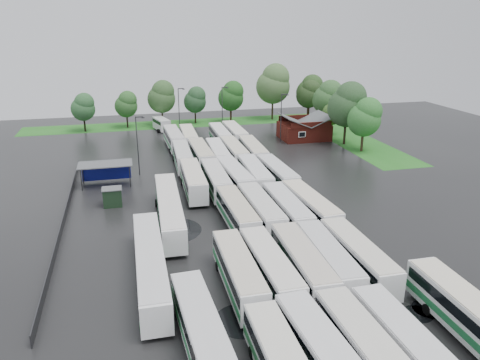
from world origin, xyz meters
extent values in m
plane|color=black|center=(0.00, 0.00, 0.00)|extent=(160.00, 160.00, 0.00)
cube|color=maroon|center=(24.00, 42.80, 1.70)|extent=(10.00, 8.00, 3.40)
cube|color=#4C4F51|center=(21.50, 42.80, 4.30)|extent=(5.07, 8.60, 2.19)
cube|color=#4C4F51|center=(26.50, 42.80, 4.30)|extent=(5.07, 8.60, 2.19)
cube|color=maroon|center=(24.00, 38.80, 3.90)|extent=(9.00, 0.20, 1.20)
cube|color=silver|center=(22.00, 38.75, 2.00)|extent=(1.60, 0.12, 1.20)
cylinder|color=#2D2D30|center=(-20.80, 20.00, 1.70)|extent=(0.16, 0.16, 3.40)
cylinder|color=#2D2D30|center=(-13.60, 20.00, 1.70)|extent=(0.16, 0.16, 3.40)
cylinder|color=#2D2D30|center=(-20.80, 23.20, 1.70)|extent=(0.16, 0.16, 3.40)
cylinder|color=#2D2D30|center=(-13.60, 23.20, 1.70)|extent=(0.16, 0.16, 3.40)
cube|color=#4C4F51|center=(-17.20, 21.60, 3.50)|extent=(8.20, 4.20, 0.15)
cube|color=navy|center=(-17.20, 23.50, 1.60)|extent=(7.60, 0.08, 2.60)
cube|color=black|center=(-16.20, 12.60, 1.25)|extent=(2.50, 2.00, 2.50)
cube|color=#4C4F51|center=(-16.20, 12.60, 2.56)|extent=(2.70, 2.20, 0.12)
cube|color=#20671B|center=(2.00, 64.80, 0.01)|extent=(80.00, 10.00, 0.01)
cube|color=#20671B|center=(34.00, 42.80, 0.01)|extent=(10.00, 50.00, 0.01)
cube|color=#2D2D30|center=(-22.20, 8.00, 0.60)|extent=(0.10, 50.00, 1.20)
cube|color=silver|center=(-4.35, -26.18, 3.39)|extent=(2.54, 12.15, 0.13)
cylinder|color=black|center=(-4.35, -22.17, 0.47)|extent=(2.66, 1.00, 1.00)
cube|color=white|center=(-1.16, -25.80, 1.97)|extent=(3.36, 13.08, 2.97)
cube|color=black|center=(-1.16, -25.80, 2.57)|extent=(3.39, 12.57, 0.95)
cube|color=silver|center=(-1.16, -25.80, 3.51)|extent=(3.23, 12.69, 0.13)
cylinder|color=black|center=(-1.16, -21.65, 0.49)|extent=(2.75, 1.04, 1.04)
cube|color=white|center=(2.00, -26.22, 2.00)|extent=(2.94, 13.19, 3.01)
cube|color=black|center=(2.00, -26.22, 2.60)|extent=(3.00, 12.67, 0.96)
cube|color=beige|center=(2.00, -26.22, 3.56)|extent=(2.82, 12.80, 0.13)
cylinder|color=black|center=(2.00, -22.01, 0.49)|extent=(2.80, 1.05, 1.05)
cube|color=white|center=(5.15, -26.24, 1.95)|extent=(2.83, 12.86, 2.94)
cube|color=black|center=(5.15, -26.24, 2.54)|extent=(2.89, 12.35, 0.94)
cube|color=#228742|center=(5.15, -26.24, 1.30)|extent=(2.88, 12.60, 0.65)
cube|color=silver|center=(5.15, -26.24, 3.47)|extent=(2.72, 12.47, 0.13)
cylinder|color=black|center=(5.15, -22.14, 0.48)|extent=(2.73, 1.03, 1.03)
cube|color=white|center=(-4.25, -12.69, 1.96)|extent=(2.81, 12.90, 2.95)
cube|color=black|center=(-4.25, -12.69, 2.55)|extent=(2.87, 12.39, 0.94)
cube|color=#1F8340|center=(-4.25, -12.69, 1.31)|extent=(2.87, 12.65, 0.65)
cube|color=beige|center=(-4.25, -12.69, 3.49)|extent=(2.70, 12.51, 0.13)
cylinder|color=black|center=(-4.25, -16.81, 0.48)|extent=(2.74, 1.03, 1.03)
cylinder|color=black|center=(-4.25, -8.57, 0.48)|extent=(2.74, 1.03, 1.03)
cube|color=white|center=(-1.14, -12.69, 1.96)|extent=(2.85, 12.93, 2.96)
cube|color=black|center=(-1.14, -12.69, 2.55)|extent=(2.91, 12.42, 0.95)
cube|color=#22783E|center=(-1.14, -12.69, 1.31)|extent=(2.90, 12.68, 0.65)
cube|color=silver|center=(-1.14, -12.69, 3.49)|extent=(2.74, 12.55, 0.13)
cylinder|color=black|center=(-1.14, -16.82, 0.48)|extent=(2.74, 1.03, 1.03)
cylinder|color=black|center=(-1.14, -8.56, 0.48)|extent=(2.74, 1.03, 1.03)
cube|color=white|center=(2.19, -12.66, 1.99)|extent=(3.13, 13.17, 3.00)
cube|color=black|center=(2.19, -12.66, 2.59)|extent=(3.18, 12.65, 0.96)
cube|color=#2E7747|center=(2.19, -12.66, 1.33)|extent=(3.17, 12.91, 0.66)
cube|color=beige|center=(2.19, -12.66, 3.55)|extent=(3.01, 12.77, 0.13)
cylinder|color=black|center=(2.19, -16.85, 0.49)|extent=(2.78, 1.05, 1.05)
cylinder|color=black|center=(2.19, -8.47, 0.49)|extent=(2.78, 1.05, 1.05)
cube|color=white|center=(5.00, -12.39, 1.94)|extent=(3.21, 12.86, 2.92)
cube|color=black|center=(5.00, -12.39, 2.52)|extent=(3.25, 12.35, 0.94)
cube|color=#357C4E|center=(5.00, -12.39, 1.30)|extent=(3.25, 12.61, 0.64)
cube|color=silver|center=(5.00, -12.39, 3.45)|extent=(3.09, 12.47, 0.13)
cylinder|color=black|center=(5.00, -16.47, 0.48)|extent=(2.71, 1.02, 1.02)
cylinder|color=black|center=(5.00, -8.31, 0.48)|extent=(2.71, 1.02, 1.02)
cube|color=white|center=(8.23, -12.53, 1.97)|extent=(2.70, 12.93, 2.96)
cube|color=black|center=(8.23, -12.53, 2.56)|extent=(2.76, 12.41, 0.95)
cube|color=#1B7532|center=(8.23, -12.53, 1.31)|extent=(2.75, 12.67, 0.65)
cube|color=beige|center=(8.23, -12.53, 3.50)|extent=(2.59, 12.54, 0.13)
cylinder|color=black|center=(8.23, -16.67, 0.48)|extent=(2.75, 1.03, 1.03)
cylinder|color=black|center=(8.23, -8.40, 0.48)|extent=(2.75, 1.03, 1.03)
cube|color=white|center=(-1.00, 1.36, 1.92)|extent=(2.81, 12.65, 2.89)
cube|color=black|center=(-1.00, 1.36, 2.50)|extent=(2.87, 12.15, 0.93)
cube|color=#207D40|center=(-1.00, 1.36, 1.28)|extent=(2.86, 12.40, 0.64)
cube|color=beige|center=(-1.00, 1.36, 3.42)|extent=(2.70, 12.27, 0.13)
cylinder|color=black|center=(-1.00, -2.68, 0.47)|extent=(2.68, 1.01, 1.01)
cylinder|color=black|center=(-1.00, 5.40, 0.47)|extent=(2.68, 1.01, 1.01)
cube|color=white|center=(2.03, 1.28, 1.98)|extent=(2.83, 13.07, 2.99)
cube|color=black|center=(2.03, 1.28, 2.58)|extent=(2.89, 12.55, 0.96)
cube|color=#248740|center=(2.03, 1.28, 1.33)|extent=(2.88, 12.81, 0.66)
cube|color=silver|center=(2.03, 1.28, 3.53)|extent=(2.72, 12.68, 0.13)
cylinder|color=black|center=(2.03, -2.89, 0.49)|extent=(2.77, 1.04, 1.04)
cylinder|color=black|center=(2.03, 5.46, 0.49)|extent=(2.77, 1.04, 1.04)
cube|color=white|center=(5.32, 0.87, 1.96)|extent=(2.68, 12.87, 2.95)
cube|color=black|center=(5.32, 0.87, 2.55)|extent=(2.75, 12.35, 0.94)
cube|color=#398152|center=(5.32, 0.87, 1.31)|extent=(2.74, 12.61, 0.65)
cube|color=silver|center=(5.32, 0.87, 3.48)|extent=(2.58, 12.48, 0.13)
cylinder|color=black|center=(5.32, -3.25, 0.48)|extent=(2.73, 1.03, 1.03)
cylinder|color=black|center=(5.32, 4.99, 0.48)|extent=(2.73, 1.03, 1.03)
cube|color=white|center=(8.51, 0.94, 2.00)|extent=(3.40, 13.24, 3.01)
cube|color=black|center=(8.51, 0.94, 2.60)|extent=(3.44, 12.72, 0.96)
cube|color=#3C8750|center=(8.51, 0.94, 1.33)|extent=(3.44, 12.98, 0.66)
cube|color=beige|center=(8.51, 0.94, 3.55)|extent=(3.27, 12.84, 0.13)
cylinder|color=black|center=(8.51, -3.26, 0.49)|extent=(2.79, 1.05, 1.05)
cylinder|color=black|center=(8.51, 5.14, 0.49)|extent=(2.79, 1.05, 1.05)
cube|color=white|center=(-4.48, 14.80, 2.02)|extent=(3.20, 13.35, 3.04)
cube|color=black|center=(-4.48, 14.80, 2.63)|extent=(3.25, 12.82, 0.97)
cube|color=#2D7341|center=(-4.48, 14.80, 1.35)|extent=(3.25, 13.09, 0.67)
cube|color=beige|center=(-4.48, 14.80, 3.59)|extent=(3.08, 12.95, 0.13)
cylinder|color=black|center=(-4.48, 10.56, 0.50)|extent=(2.82, 1.06, 1.06)
cylinder|color=black|center=(-4.48, 19.05, 0.50)|extent=(2.82, 1.06, 1.06)
cube|color=white|center=(-1.14, 14.48, 1.96)|extent=(2.94, 12.91, 2.95)
cube|color=black|center=(-1.14, 14.48, 2.55)|extent=(3.00, 12.40, 0.94)
cube|color=#317744|center=(-1.14, 14.48, 1.31)|extent=(2.99, 12.66, 0.65)
cube|color=silver|center=(-1.14, 14.48, 3.48)|extent=(2.83, 12.53, 0.13)
cylinder|color=black|center=(-1.14, 10.36, 0.48)|extent=(2.73, 1.03, 1.03)
cylinder|color=black|center=(-1.14, 18.59, 0.48)|extent=(2.73, 1.03, 1.03)
cube|color=white|center=(1.88, 15.14, 1.99)|extent=(3.29, 13.21, 3.00)
cube|color=black|center=(1.88, 15.14, 2.59)|extent=(3.34, 12.69, 0.96)
cube|color=#307441|center=(1.88, 15.14, 1.33)|extent=(3.34, 12.95, 0.66)
cube|color=silver|center=(1.88, 15.14, 3.55)|extent=(3.17, 12.81, 0.13)
cylinder|color=black|center=(1.88, 10.95, 0.49)|extent=(2.78, 1.05, 1.05)
cylinder|color=black|center=(1.88, 19.33, 0.49)|extent=(2.78, 1.05, 1.05)
cube|color=white|center=(5.10, 15.03, 2.00)|extent=(3.17, 13.24, 3.01)
cube|color=black|center=(5.10, 15.03, 2.60)|extent=(3.22, 12.71, 0.96)
cube|color=#248241|center=(5.10, 15.03, 1.34)|extent=(3.22, 12.97, 0.66)
cube|color=silver|center=(5.10, 15.03, 3.56)|extent=(3.05, 12.84, 0.13)
cylinder|color=black|center=(5.10, 10.82, 0.49)|extent=(2.79, 1.05, 1.05)
cylinder|color=black|center=(5.10, 19.23, 0.49)|extent=(2.79, 1.05, 1.05)
cube|color=white|center=(8.59, 14.76, 1.95)|extent=(3.06, 12.91, 2.94)
cube|color=black|center=(8.59, 14.76, 2.54)|extent=(3.11, 12.40, 0.94)
cube|color=#248243|center=(8.59, 14.76, 1.30)|extent=(3.11, 12.65, 0.65)
cube|color=silver|center=(8.59, 14.76, 3.48)|extent=(2.95, 12.52, 0.13)
cylinder|color=black|center=(8.59, 10.66, 0.48)|extent=(2.73, 1.03, 1.03)
cylinder|color=black|center=(8.59, 18.87, 0.48)|extent=(2.73, 1.03, 1.03)
cube|color=white|center=(-4.38, 28.33, 1.93)|extent=(3.16, 12.78, 2.91)
cube|color=black|center=(-4.38, 28.33, 2.51)|extent=(3.20, 12.27, 0.93)
cube|color=#1E8241|center=(-4.38, 28.33, 1.29)|extent=(3.20, 12.53, 0.64)
cube|color=silver|center=(-4.38, 28.33, 3.43)|extent=(3.04, 12.39, 0.13)
cylinder|color=black|center=(-4.38, 24.28, 0.48)|extent=(2.69, 1.01, 1.01)
cylinder|color=black|center=(-4.38, 32.39, 0.48)|extent=(2.69, 1.01, 1.01)
cube|color=white|center=(-1.08, 28.41, 1.99)|extent=(2.73, 13.10, 3.00)
cube|color=black|center=(-1.08, 28.41, 2.59)|extent=(2.80, 12.57, 0.96)
cube|color=#2F7C46|center=(-1.08, 28.41, 1.33)|extent=(2.79, 12.83, 0.66)
cube|color=beige|center=(-1.08, 28.41, 3.55)|extent=(2.62, 12.70, 0.13)
cylinder|color=black|center=(-1.08, 24.22, 0.49)|extent=(2.78, 1.05, 1.05)
cylinder|color=black|center=(-1.08, 32.61, 0.49)|extent=(2.78, 1.05, 1.05)
cube|color=white|center=(1.95, 28.33, 1.94)|extent=(3.16, 12.83, 2.92)
cube|color=black|center=(1.95, 28.33, 2.52)|extent=(3.20, 12.32, 0.93)
cube|color=#3B824F|center=(1.95, 28.33, 1.29)|extent=(3.20, 12.57, 0.64)
cube|color=silver|center=(1.95, 28.33, 3.45)|extent=(3.04, 12.44, 0.13)
cylinder|color=black|center=(1.95, 24.25, 0.48)|extent=(2.71, 1.02, 1.02)
cylinder|color=black|center=(1.95, 32.40, 0.48)|extent=(2.71, 1.02, 1.02)
cube|color=white|center=(5.06, 28.75, 1.96)|extent=(2.79, 12.93, 2.96)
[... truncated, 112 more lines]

